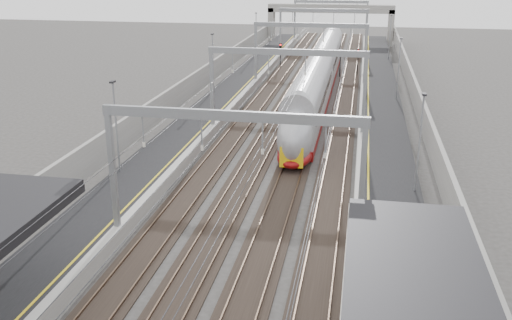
% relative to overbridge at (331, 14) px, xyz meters
% --- Properties ---
extents(platform_left, '(4.00, 120.00, 1.00)m').
position_rel_overbridge_xyz_m(platform_left, '(-8.00, -55.00, -4.81)').
color(platform_left, black).
rests_on(platform_left, ground).
extents(platform_right, '(4.00, 120.00, 1.00)m').
position_rel_overbridge_xyz_m(platform_right, '(8.00, -55.00, -4.81)').
color(platform_right, black).
rests_on(platform_right, ground).
extents(tracks, '(11.40, 140.00, 0.20)m').
position_rel_overbridge_xyz_m(tracks, '(0.00, -55.00, -5.26)').
color(tracks, black).
rests_on(tracks, ground).
extents(overhead_line, '(13.00, 140.00, 6.60)m').
position_rel_overbridge_xyz_m(overhead_line, '(0.00, -48.38, 0.83)').
color(overhead_line, gray).
rests_on(overhead_line, platform_left).
extents(overbridge, '(22.00, 2.20, 6.90)m').
position_rel_overbridge_xyz_m(overbridge, '(0.00, 0.00, 0.00)').
color(overbridge, gray).
rests_on(overbridge, ground).
extents(wall_left, '(0.30, 120.00, 3.20)m').
position_rel_overbridge_xyz_m(wall_left, '(-11.20, -55.00, -3.71)').
color(wall_left, gray).
rests_on(wall_left, ground).
extents(wall_right, '(0.30, 120.00, 3.20)m').
position_rel_overbridge_xyz_m(wall_right, '(11.20, -55.00, -3.71)').
color(wall_right, gray).
rests_on(wall_right, ground).
extents(train, '(2.65, 48.24, 4.19)m').
position_rel_overbridge_xyz_m(train, '(1.50, -43.73, -3.25)').
color(train, maroon).
rests_on(train, ground).
extents(signal_green, '(0.32, 0.32, 3.48)m').
position_rel_overbridge_xyz_m(signal_green, '(-5.20, -25.24, -2.89)').
color(signal_green, black).
rests_on(signal_green, ground).
extents(signal_red_near, '(0.32, 0.32, 3.48)m').
position_rel_overbridge_xyz_m(signal_red_near, '(3.20, -29.63, -2.89)').
color(signal_red_near, black).
rests_on(signal_red_near, ground).
extents(signal_red_far, '(0.32, 0.32, 3.48)m').
position_rel_overbridge_xyz_m(signal_red_far, '(5.40, -28.61, -2.89)').
color(signal_red_far, black).
rests_on(signal_red_far, ground).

